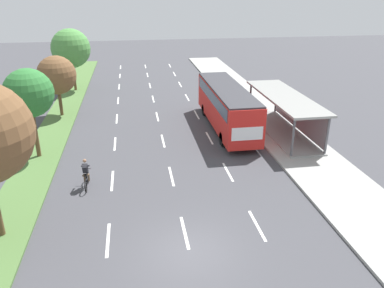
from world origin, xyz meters
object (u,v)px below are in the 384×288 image
bus_shelter (287,110)px  median_tree_second (29,93)px  median_tree_fourth (71,48)px  bus (227,103)px  cyclist (86,175)px  median_tree_third (57,75)px

bus_shelter → median_tree_second: 18.20m
bus_shelter → median_tree_fourth: size_ratio=1.57×
bus_shelter → bus: size_ratio=0.90×
cyclist → median_tree_third: bearing=104.2°
bus → median_tree_fourth: size_ratio=1.75×
bus_shelter → bus: bus is taller
cyclist → median_tree_fourth: median_tree_fourth is taller
bus_shelter → median_tree_third: median_tree_third is taller
bus_shelter → cyclist: (-14.40, -6.36, -1.08)m
median_tree_second → cyclist: bearing=-52.8°
median_tree_fourth → bus_shelter: bearing=-41.9°
bus → median_tree_third: 14.57m
median_tree_third → cyclist: bearing=-75.8°
bus → median_tree_third: (-13.51, 5.23, 1.56)m
median_tree_second → median_tree_fourth: 17.52m
bus → median_tree_fourth: (-13.38, 13.99, 2.48)m
bus → median_tree_second: size_ratio=1.94×
bus_shelter → cyclist: 15.78m
bus → cyclist: (-10.12, -8.20, -1.28)m
median_tree_third → median_tree_fourth: median_tree_fourth is taller
cyclist → median_tree_fourth: 22.74m
bus_shelter → median_tree_second: size_ratio=1.74×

